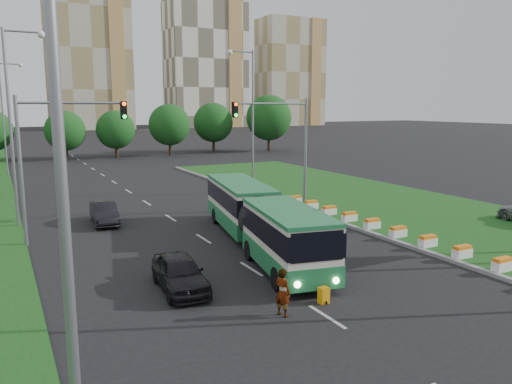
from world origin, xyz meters
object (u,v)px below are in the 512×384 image
articulated_bus (256,218)px  car_left_near (180,273)px  pedestrian (283,292)px  shopping_trolley (324,295)px  traffic_mast_left (52,146)px  car_left_far (104,213)px  traffic_mast_median (286,137)px

articulated_bus → car_left_near: bearing=-132.6°
pedestrian → shopping_trolley: 2.08m
traffic_mast_left → shopping_trolley: bearing=-60.1°
car_left_far → pedestrian: (2.89, -17.53, 0.18)m
articulated_bus → shopping_trolley: articulated_bus is taller
car_left_far → articulated_bus: bearing=-52.2°
pedestrian → car_left_near: bearing=8.9°
traffic_mast_left → pedestrian: (6.01, -14.18, -4.47)m
car_left_near → pedestrian: 4.81m
traffic_mast_left → car_left_far: bearing=47.0°
car_left_near → car_left_far: car_left_near is taller
traffic_mast_left → car_left_near: traffic_mast_left is taller
traffic_mast_median → articulated_bus: (-5.88, -6.83, -3.78)m
traffic_mast_left → articulated_bus: (9.28, -5.83, -3.78)m
articulated_bus → traffic_mast_left: bearing=158.9°
traffic_mast_median → traffic_mast_left: same height
car_left_near → shopping_trolley: (4.41, -3.88, -0.41)m
car_left_near → car_left_far: size_ratio=1.01×
traffic_mast_left → shopping_trolley: size_ratio=12.64×
car_left_near → pedestrian: (2.42, -4.15, 0.15)m
traffic_mast_left → articulated_bus: bearing=-32.1°
traffic_mast_median → shopping_trolley: 17.28m
car_left_far → shopping_trolley: bearing=-70.2°
car_left_near → traffic_mast_left: bearing=113.7°
traffic_mast_median → car_left_near: 16.64m
articulated_bus → car_left_far: (-6.15, 9.18, -0.88)m
articulated_bus → pedestrian: bearing=-100.3°
car_left_near → pedestrian: pedestrian is taller
traffic_mast_left → car_left_near: (3.59, -10.03, -4.62)m
car_left_far → pedestrian: 17.77m
articulated_bus → car_left_near: articulated_bus is taller
articulated_bus → car_left_near: size_ratio=3.67×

